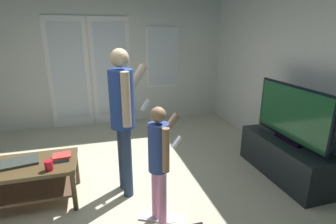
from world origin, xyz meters
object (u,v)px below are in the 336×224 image
(person_child, at_px, (159,157))
(cup_near_edge, at_px, (49,165))
(flat_screen_tv, at_px, (292,114))
(loose_keyboard, at_px, (161,218))
(tv_stand, at_px, (285,158))
(laptop_closed, at_px, (20,162))
(coffee_table, at_px, (26,175))
(book_stack, at_px, (61,157))
(person_adult, at_px, (123,111))

(person_child, relative_size, cup_near_edge, 11.66)
(flat_screen_tv, distance_m, loose_keyboard, 1.97)
(flat_screen_tv, distance_m, cup_near_edge, 2.81)
(cup_near_edge, bearing_deg, tv_stand, -1.66)
(loose_keyboard, relative_size, laptop_closed, 1.26)
(loose_keyboard, xyz_separation_m, laptop_closed, (-1.36, 0.69, 0.47))
(coffee_table, relative_size, laptop_closed, 2.92)
(person_child, relative_size, laptop_closed, 3.31)
(flat_screen_tv, height_order, loose_keyboard, flat_screen_tv)
(flat_screen_tv, height_order, book_stack, flat_screen_tv)
(flat_screen_tv, distance_m, book_stack, 2.73)
(person_adult, distance_m, person_child, 0.72)
(coffee_table, relative_size, person_child, 0.88)
(cup_near_edge, height_order, book_stack, cup_near_edge)
(coffee_table, distance_m, person_child, 1.51)
(tv_stand, relative_size, person_adult, 0.79)
(coffee_table, xyz_separation_m, laptop_closed, (-0.05, 0.04, 0.14))
(person_child, bearing_deg, laptop_closed, 151.67)
(loose_keyboard, bearing_deg, person_child, -120.25)
(coffee_table, xyz_separation_m, tv_stand, (3.06, -0.27, -0.10))
(person_child, distance_m, book_stack, 1.18)
(person_adult, height_order, loose_keyboard, person_adult)
(tv_stand, bearing_deg, person_adult, 173.96)
(laptop_closed, bearing_deg, loose_keyboard, -37.64)
(tv_stand, distance_m, cup_near_edge, 2.80)
(tv_stand, height_order, flat_screen_tv, flat_screen_tv)
(person_child, height_order, book_stack, person_child)
(cup_near_edge, distance_m, book_stack, 0.23)
(person_adult, relative_size, person_child, 1.38)
(book_stack, bearing_deg, person_adult, -6.10)
(laptop_closed, height_order, book_stack, book_stack)
(book_stack, bearing_deg, cup_near_edge, -114.18)
(laptop_closed, bearing_deg, flat_screen_tv, -16.61)
(tv_stand, xyz_separation_m, person_child, (-1.77, -0.41, 0.47))
(loose_keyboard, distance_m, cup_near_edge, 1.24)
(coffee_table, distance_m, person_adult, 1.23)
(tv_stand, xyz_separation_m, person_adult, (-2.01, 0.21, 0.74))
(book_stack, bearing_deg, laptop_closed, 175.70)
(coffee_table, height_order, laptop_closed, laptop_closed)
(coffee_table, bearing_deg, loose_keyboard, -26.10)
(coffee_table, height_order, tv_stand, tv_stand)
(tv_stand, bearing_deg, book_stack, 173.94)
(person_adult, distance_m, loose_keyboard, 1.16)
(person_child, bearing_deg, person_adult, 111.39)
(cup_near_edge, bearing_deg, coffee_table, 144.88)
(tv_stand, xyz_separation_m, laptop_closed, (-3.11, 0.32, 0.24))
(flat_screen_tv, relative_size, loose_keyboard, 2.63)
(person_adult, distance_m, laptop_closed, 1.21)
(loose_keyboard, bearing_deg, person_adult, 114.25)
(tv_stand, height_order, cup_near_edge, cup_near_edge)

